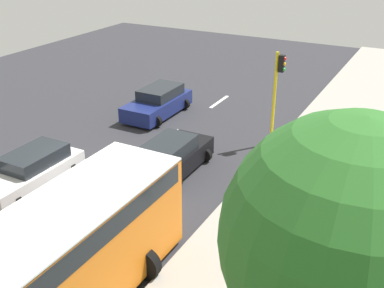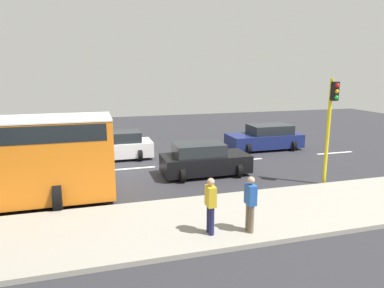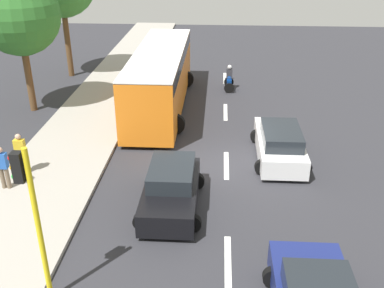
% 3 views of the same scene
% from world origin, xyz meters
% --- Properties ---
extents(ground_plane, '(40.00, 60.00, 0.10)m').
position_xyz_m(ground_plane, '(0.00, 0.00, -0.05)').
color(ground_plane, '#2D2D33').
extents(sidewalk, '(4.00, 60.00, 0.15)m').
position_xyz_m(sidewalk, '(7.00, 0.00, 0.07)').
color(sidewalk, '#9E998E').
rests_on(sidewalk, ground).
extents(lane_stripe_mid, '(0.20, 2.40, 0.01)m').
position_xyz_m(lane_stripe_mid, '(0.00, 0.00, 0.01)').
color(lane_stripe_mid, white).
rests_on(lane_stripe_mid, ground).
extents(lane_stripe_south, '(0.20, 2.40, 0.01)m').
position_xyz_m(lane_stripe_south, '(0.00, 6.00, 0.01)').
color(lane_stripe_south, white).
rests_on(lane_stripe_south, ground).
extents(lane_stripe_far_south, '(0.20, 2.40, 0.01)m').
position_xyz_m(lane_stripe_far_south, '(0.00, 12.00, 0.01)').
color(lane_stripe_far_south, white).
rests_on(lane_stripe_far_south, ground).
extents(car_white, '(2.25, 4.46, 1.52)m').
position_xyz_m(car_white, '(-2.24, -0.74, 0.71)').
color(car_white, white).
rests_on(car_white, ground).
extents(car_dark_blue, '(2.36, 4.55, 1.52)m').
position_xyz_m(car_dark_blue, '(-2.10, 8.50, 0.71)').
color(car_dark_blue, navy).
rests_on(car_dark_blue, ground).
extents(car_black, '(2.25, 4.06, 1.52)m').
position_xyz_m(car_black, '(1.98, 3.16, 0.71)').
color(car_black, black).
rests_on(car_black, ground).
extents(pedestrian_near_signal, '(0.40, 0.24, 1.69)m').
position_xyz_m(pedestrian_near_signal, '(8.07, 1.37, 1.06)').
color(pedestrian_near_signal, '#1E1E4C').
rests_on(pedestrian_near_signal, sidewalk).
extents(pedestrian_by_tree, '(0.40, 0.24, 1.69)m').
position_xyz_m(pedestrian_by_tree, '(8.26, 2.53, 1.06)').
color(pedestrian_by_tree, '#72604C').
rests_on(pedestrian_by_tree, sidewalk).
extents(traffic_light_corner, '(0.49, 0.24, 4.50)m').
position_xyz_m(traffic_light_corner, '(4.85, 7.72, 2.93)').
color(traffic_light_corner, yellow).
rests_on(traffic_light_corner, ground).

